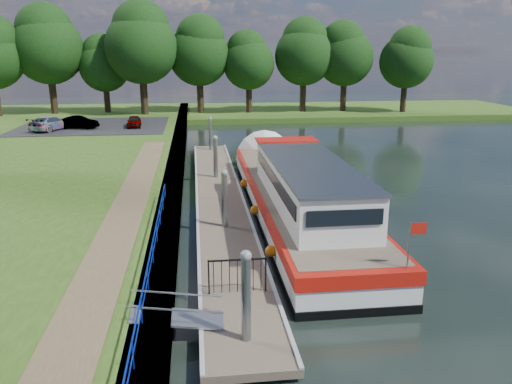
{
  "coord_description": "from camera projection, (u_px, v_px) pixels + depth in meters",
  "views": [
    {
      "loc": [
        -1.18,
        -12.17,
        7.78
      ],
      "look_at": [
        1.59,
        10.31,
        1.4
      ],
      "focal_mm": 35.0,
      "sensor_mm": 36.0,
      "label": 1
    }
  ],
  "objects": [
    {
      "name": "car_a",
      "position": [
        134.0,
        121.0,
        47.62
      ],
      "size": [
        1.42,
        3.2,
        1.07
      ],
      "primitive_type": "imported",
      "rotation": [
        0.0,
        0.0,
        0.05
      ],
      "color": "#999999",
      "rests_on": "carpark"
    },
    {
      "name": "horizon_trees",
      "position": [
        189.0,
        50.0,
        58.03
      ],
      "size": [
        54.38,
        10.03,
        12.87
      ],
      "color": "#332316",
      "rests_on": "ground"
    },
    {
      "name": "ground",
      "position": [
        245.0,
        342.0,
        13.87
      ],
      "size": [
        160.0,
        160.0,
        0.0
      ],
      "primitive_type": "plane",
      "color": "black",
      "rests_on": "ground"
    },
    {
      "name": "pontoon",
      "position": [
        220.0,
        201.0,
        26.24
      ],
      "size": [
        2.5,
        30.0,
        0.56
      ],
      "color": "brown",
      "rests_on": "ground"
    },
    {
      "name": "mooring_piles",
      "position": [
        219.0,
        181.0,
        25.95
      ],
      "size": [
        0.3,
        27.3,
        3.55
      ],
      "color": "gray",
      "rests_on": "ground"
    },
    {
      "name": "blue_fence",
      "position": [
        150.0,
        260.0,
        16.06
      ],
      "size": [
        0.04,
        18.04,
        0.72
      ],
      "color": "#0C2DBF",
      "rests_on": "riverbank"
    },
    {
      "name": "footpath",
      "position": [
        120.0,
        226.0,
        20.78
      ],
      "size": [
        1.6,
        40.0,
        0.05
      ],
      "primitive_type": "cube",
      "color": "brown",
      "rests_on": "riverbank"
    },
    {
      "name": "barge",
      "position": [
        294.0,
        192.0,
        24.77
      ],
      "size": [
        4.36,
        21.15,
        4.78
      ],
      "color": "black",
      "rests_on": "ground"
    },
    {
      "name": "car_b",
      "position": [
        78.0,
        122.0,
        46.55
      ],
      "size": [
        3.75,
        1.94,
        1.18
      ],
      "primitive_type": "imported",
      "rotation": [
        0.0,
        0.0,
        1.37
      ],
      "color": "#999999",
      "rests_on": "carpark"
    },
    {
      "name": "gate_panel",
      "position": [
        237.0,
        271.0,
        15.66
      ],
      "size": [
        1.85,
        0.05,
        1.15
      ],
      "color": "black",
      "rests_on": "ground"
    },
    {
      "name": "gangway",
      "position": [
        177.0,
        317.0,
        13.96
      ],
      "size": [
        2.58,
        1.0,
        0.92
      ],
      "color": "#A5A8AD",
      "rests_on": "ground"
    },
    {
      "name": "bank_edge",
      "position": [
        172.0,
        189.0,
        27.8
      ],
      "size": [
        1.1,
        90.0,
        0.78
      ],
      "primitive_type": "cube",
      "color": "#473D2D",
      "rests_on": "ground"
    },
    {
      "name": "carpark",
      "position": [
        94.0,
        126.0,
        48.66
      ],
      "size": [
        14.0,
        12.0,
        0.06
      ],
      "primitive_type": "cube",
      "color": "black",
      "rests_on": "riverbank"
    },
    {
      "name": "far_bank",
      "position": [
        296.0,
        111.0,
        64.88
      ],
      "size": [
        60.0,
        18.0,
        0.6
      ],
      "primitive_type": "cube",
      "color": "#305117",
      "rests_on": "ground"
    },
    {
      "name": "car_c",
      "position": [
        51.0,
        123.0,
        45.59
      ],
      "size": [
        3.45,
        4.83,
        1.3
      ],
      "primitive_type": "imported",
      "rotation": [
        0.0,
        0.0,
        2.73
      ],
      "color": "#999999",
      "rests_on": "carpark"
    }
  ]
}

